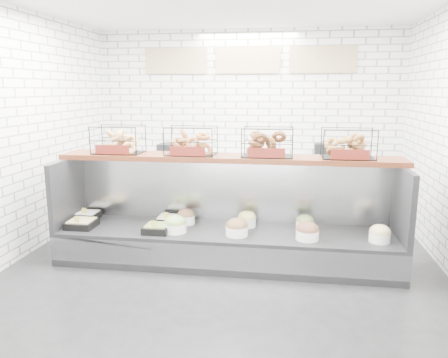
# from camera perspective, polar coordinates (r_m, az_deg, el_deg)

# --- Properties ---
(ground) EXTENTS (5.50, 5.50, 0.00)m
(ground) POSITION_cam_1_polar(r_m,az_deg,el_deg) (5.08, -0.23, -11.99)
(ground) COLOR black
(ground) RESTS_ON ground
(room_shell) EXTENTS (5.02, 5.51, 3.01)m
(room_shell) POSITION_cam_1_polar(r_m,az_deg,el_deg) (5.25, 0.78, 11.87)
(room_shell) COLOR white
(room_shell) RESTS_ON ground
(display_case) EXTENTS (4.00, 0.90, 1.20)m
(display_case) POSITION_cam_1_polar(r_m,az_deg,el_deg) (5.28, 0.29, -7.27)
(display_case) COLOR black
(display_case) RESTS_ON ground
(bagel_shelf) EXTENTS (4.10, 0.50, 0.40)m
(bagel_shelf) POSITION_cam_1_polar(r_m,az_deg,el_deg) (5.21, 0.58, 4.35)
(bagel_shelf) COLOR #441B0E
(bagel_shelf) RESTS_ON display_case
(prep_counter) EXTENTS (4.00, 0.60, 1.20)m
(prep_counter) POSITION_cam_1_polar(r_m,az_deg,el_deg) (7.24, 2.65, -0.87)
(prep_counter) COLOR #93969B
(prep_counter) RESTS_ON ground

